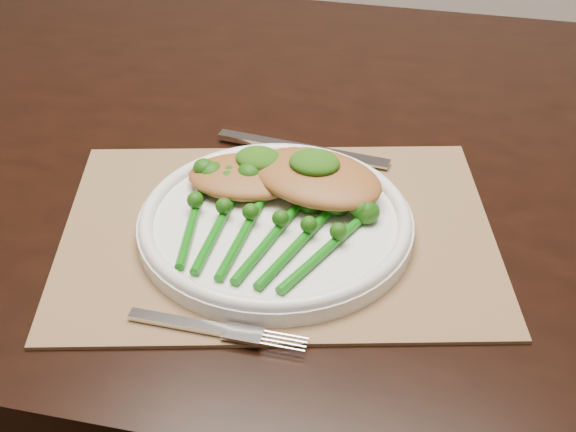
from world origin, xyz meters
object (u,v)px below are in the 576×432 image
(dining_table, at_px, (276,354))
(placemat, at_px, (278,232))
(broccolini_bundle, at_px, (257,235))
(dinner_plate, at_px, (275,222))
(chicken_fillet_left, at_px, (246,177))

(dining_table, bearing_deg, placemat, -75.02)
(placemat, relative_size, broccolini_bundle, 2.38)
(placemat, xyz_separation_m, dinner_plate, (-0.00, -0.00, 0.01))
(dinner_plate, relative_size, broccolini_bundle, 1.51)
(placemat, xyz_separation_m, chicken_fillet_left, (-0.05, 0.04, 0.03))
(dinner_plate, height_order, broccolini_bundle, broccolini_bundle)
(dining_table, xyz_separation_m, placemat, (0.07, -0.18, 0.37))
(chicken_fillet_left, xyz_separation_m, broccolini_bundle, (0.04, -0.08, -0.01))
(dining_table, height_order, broccolini_bundle, broccolini_bundle)
(dining_table, distance_m, placemat, 0.42)
(dining_table, bearing_deg, broccolini_bundle, -80.49)
(placemat, height_order, broccolini_bundle, broccolini_bundle)
(placemat, height_order, dinner_plate, dinner_plate)
(broccolini_bundle, bearing_deg, placemat, 80.51)
(chicken_fillet_left, bearing_deg, broccolini_bundle, -75.66)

